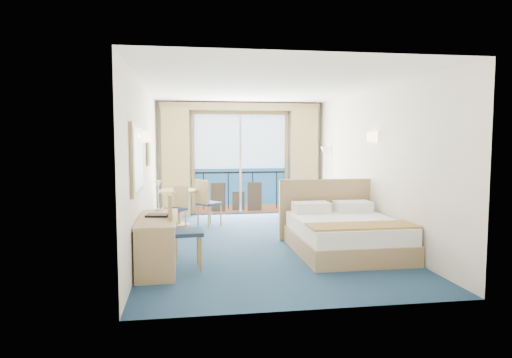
# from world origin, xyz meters

# --- Properties ---
(floor) EXTENTS (6.50, 6.50, 0.00)m
(floor) POSITION_xyz_m (0.00, 0.00, 0.00)
(floor) COLOR navy
(floor) RESTS_ON ground
(room_walls) EXTENTS (4.04, 6.54, 2.72)m
(room_walls) POSITION_xyz_m (0.00, 0.00, 1.78)
(room_walls) COLOR white
(room_walls) RESTS_ON ground
(balcony_door) EXTENTS (2.36, 0.03, 2.52)m
(balcony_door) POSITION_xyz_m (-0.01, 3.22, 1.14)
(balcony_door) COLOR navy
(balcony_door) RESTS_ON room_walls
(curtain_left) EXTENTS (0.65, 0.22, 2.55)m
(curtain_left) POSITION_xyz_m (-1.55, 3.07, 1.28)
(curtain_left) COLOR tan
(curtain_left) RESTS_ON room_walls
(curtain_right) EXTENTS (0.65, 0.22, 2.55)m
(curtain_right) POSITION_xyz_m (1.55, 3.07, 1.28)
(curtain_right) COLOR tan
(curtain_right) RESTS_ON room_walls
(pelmet) EXTENTS (3.80, 0.25, 0.18)m
(pelmet) POSITION_xyz_m (0.00, 3.10, 2.58)
(pelmet) COLOR tan
(pelmet) RESTS_ON room_walls
(mirror) EXTENTS (0.05, 1.25, 0.95)m
(mirror) POSITION_xyz_m (-1.97, -1.50, 1.55)
(mirror) COLOR tan
(mirror) RESTS_ON room_walls
(wall_print) EXTENTS (0.04, 0.42, 0.52)m
(wall_print) POSITION_xyz_m (-1.97, 0.45, 1.60)
(wall_print) COLOR tan
(wall_print) RESTS_ON room_walls
(sconce_left) EXTENTS (0.18, 0.18, 0.18)m
(sconce_left) POSITION_xyz_m (-1.94, -0.60, 1.85)
(sconce_left) COLOR #FFE2B2
(sconce_left) RESTS_ON room_walls
(sconce_right) EXTENTS (0.18, 0.18, 0.18)m
(sconce_right) POSITION_xyz_m (1.94, -0.15, 1.85)
(sconce_right) COLOR #FFE2B2
(sconce_right) RESTS_ON room_walls
(bed) EXTENTS (1.74, 2.07, 1.09)m
(bed) POSITION_xyz_m (1.19, -0.89, 0.31)
(bed) COLOR tan
(bed) RESTS_ON ground
(nightstand) EXTENTS (0.39, 0.37, 0.50)m
(nightstand) POSITION_xyz_m (1.79, 0.66, 0.25)
(nightstand) COLOR tan
(nightstand) RESTS_ON ground
(phone) EXTENTS (0.21, 0.19, 0.08)m
(phone) POSITION_xyz_m (1.79, 0.70, 0.54)
(phone) COLOR white
(phone) RESTS_ON nightstand
(armchair) EXTENTS (0.99, 0.99, 0.65)m
(armchair) POSITION_xyz_m (1.64, 1.40, 0.33)
(armchair) COLOR #434951
(armchair) RESTS_ON ground
(floor_lamp) EXTENTS (0.23, 0.23, 1.63)m
(floor_lamp) POSITION_xyz_m (1.86, 2.36, 1.24)
(floor_lamp) COLOR silver
(floor_lamp) RESTS_ON ground
(desk) EXTENTS (0.53, 1.54, 0.72)m
(desk) POSITION_xyz_m (-1.73, -1.80, 0.40)
(desk) COLOR tan
(desk) RESTS_ON ground
(desk_chair) EXTENTS (0.50, 0.49, 1.06)m
(desk_chair) POSITION_xyz_m (-1.42, -1.47, 0.60)
(desk_chair) COLOR #1E2C46
(desk_chair) RESTS_ON ground
(folder) EXTENTS (0.34, 0.28, 0.03)m
(folder) POSITION_xyz_m (-1.73, -1.30, 0.74)
(folder) COLOR black
(folder) RESTS_ON desk
(desk_lamp) EXTENTS (0.12, 0.12, 0.45)m
(desk_lamp) POSITION_xyz_m (-1.74, -0.80, 1.06)
(desk_lamp) COLOR silver
(desk_lamp) RESTS_ON desk
(round_table) EXTENTS (0.84, 0.84, 0.75)m
(round_table) POSITION_xyz_m (-1.47, 1.81, 0.57)
(round_table) COLOR tan
(round_table) RESTS_ON ground
(table_chair_a) EXTENTS (0.59, 0.59, 0.97)m
(table_chair_a) POSITION_xyz_m (-0.91, 1.64, 0.55)
(table_chair_a) COLOR #1E2C46
(table_chair_a) RESTS_ON ground
(table_chair_b) EXTENTS (0.54, 0.54, 0.89)m
(table_chair_b) POSITION_xyz_m (-1.50, 1.29, 0.50)
(table_chair_b) COLOR #1E2C46
(table_chair_b) RESTS_ON ground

